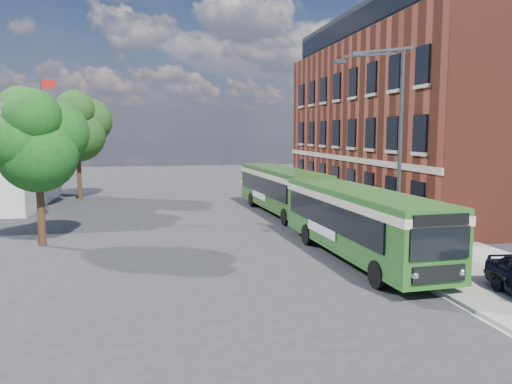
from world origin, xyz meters
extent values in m
plane|color=#2A2A2D|center=(0.00, 0.00, 0.00)|extent=(120.00, 120.00, 0.00)
cube|color=gray|center=(7.00, 8.00, 0.07)|extent=(6.00, 48.00, 0.15)
cube|color=beige|center=(3.95, 8.00, 0.01)|extent=(0.12, 48.00, 0.01)
cube|color=maroon|center=(14.00, 12.00, 6.00)|extent=(12.00, 26.00, 12.00)
cube|color=beige|center=(7.96, 12.00, 3.60)|extent=(0.12, 26.00, 0.35)
cube|color=black|center=(14.00, 12.00, 13.10)|extent=(10.80, 24.80, 2.20)
cube|color=black|center=(8.57, 12.00, 13.10)|extent=(0.08, 24.00, 1.40)
cylinder|color=#3C3F41|center=(-12.50, 13.00, 4.50)|extent=(0.10, 0.10, 9.00)
cube|color=#B11614|center=(-12.05, 13.00, 8.60)|extent=(0.90, 0.02, 0.60)
cylinder|color=#3C3F41|center=(5.20, -2.00, 0.15)|extent=(0.44, 0.44, 0.30)
cylinder|color=#3C3F41|center=(5.20, -2.00, 4.50)|extent=(0.18, 0.18, 9.00)
cube|color=#3C3F41|center=(3.96, -2.60, 8.80)|extent=(2.58, 0.46, 0.37)
cube|color=#3C3F41|center=(3.96, -1.40, 8.80)|extent=(2.58, 0.46, 0.37)
cube|color=#3C3F41|center=(2.73, -3.08, 8.55)|extent=(0.55, 0.22, 0.16)
cube|color=#3C3F41|center=(2.73, -0.92, 8.55)|extent=(0.55, 0.22, 0.16)
cylinder|color=#3C3F41|center=(5.60, -4.20, 1.25)|extent=(0.08, 0.08, 2.50)
cube|color=red|center=(5.60, -4.20, 2.35)|extent=(0.35, 0.04, 0.35)
cube|color=#275C20|center=(3.20, -2.26, 1.77)|extent=(3.08, 11.80, 2.45)
cube|color=#275C20|center=(3.20, -2.26, 0.50)|extent=(3.12, 11.84, 0.14)
cube|color=black|center=(1.91, -2.03, 1.90)|extent=(0.57, 9.88, 1.10)
cube|color=black|center=(4.46, -1.90, 1.90)|extent=(0.57, 9.88, 1.10)
cube|color=beige|center=(3.20, -2.26, 2.60)|extent=(3.14, 11.86, 0.32)
cube|color=#275C20|center=(3.20, -2.26, 2.96)|extent=(2.97, 11.70, 0.12)
cube|color=black|center=(3.49, -8.13, 1.95)|extent=(2.15, 0.19, 1.05)
cube|color=black|center=(3.49, -8.14, 2.70)|extent=(2.00, 0.18, 0.38)
cube|color=black|center=(3.49, -8.14, 0.95)|extent=(1.90, 0.17, 0.55)
sphere|color=silver|center=(2.64, -8.17, 0.95)|extent=(0.26, 0.26, 0.26)
sphere|color=silver|center=(4.34, -8.08, 0.95)|extent=(0.26, 0.26, 0.26)
cube|color=black|center=(2.91, 3.60, 2.00)|extent=(2.00, 0.18, 0.90)
cube|color=white|center=(1.86, -1.33, 1.15)|extent=(0.20, 3.20, 0.45)
cylinder|color=black|center=(2.23, -6.36, 0.50)|extent=(0.33, 1.01, 1.00)
cylinder|color=black|center=(4.57, -6.25, 0.50)|extent=(0.33, 1.01, 1.00)
cylinder|color=black|center=(1.88, 0.72, 0.50)|extent=(0.33, 1.01, 1.00)
cylinder|color=black|center=(4.22, 0.84, 0.50)|extent=(0.33, 1.01, 1.00)
cube|color=#224D15|center=(3.00, 10.27, 1.77)|extent=(3.29, 12.46, 2.45)
cube|color=#224D15|center=(3.00, 10.27, 0.50)|extent=(3.34, 12.51, 0.14)
cube|color=black|center=(1.70, 10.48, 1.90)|extent=(0.76, 10.51, 1.10)
cube|color=black|center=(4.26, 10.65, 1.90)|extent=(0.76, 10.51, 1.10)
cube|color=beige|center=(3.00, 10.27, 2.60)|extent=(3.36, 12.53, 0.32)
cube|color=#224D15|center=(3.00, 10.27, 2.96)|extent=(3.19, 12.36, 0.12)
cube|color=black|center=(3.40, 4.09, 1.95)|extent=(2.15, 0.22, 1.05)
cube|color=black|center=(3.40, 4.08, 2.70)|extent=(2.00, 0.21, 0.38)
cube|color=black|center=(3.40, 4.08, 0.95)|extent=(1.90, 0.20, 0.55)
sphere|color=silver|center=(2.55, 4.04, 0.95)|extent=(0.26, 0.26, 0.26)
sphere|color=silver|center=(4.25, 4.15, 0.95)|extent=(0.26, 0.26, 0.26)
cube|color=black|center=(2.60, 16.45, 2.00)|extent=(2.00, 0.21, 0.90)
cube|color=white|center=(1.65, 11.18, 1.15)|extent=(0.25, 3.20, 0.45)
cylinder|color=black|center=(2.12, 5.84, 0.50)|extent=(0.34, 1.02, 1.00)
cylinder|color=black|center=(4.45, 5.99, 0.50)|extent=(0.34, 1.02, 1.00)
cylinder|color=black|center=(1.61, 13.55, 0.50)|extent=(0.34, 1.02, 1.00)
cylinder|color=black|center=(3.95, 13.70, 0.50)|extent=(0.34, 1.02, 1.00)
imported|color=black|center=(5.52, -1.50, 1.07)|extent=(0.80, 0.71, 1.84)
imported|color=black|center=(5.01, -5.50, 0.87)|extent=(0.86, 0.79, 1.44)
cylinder|color=#342413|center=(-10.76, 3.08, 1.59)|extent=(0.36, 0.36, 3.18)
sphere|color=#164815|center=(-10.76, 3.08, 4.48)|extent=(3.76, 3.76, 3.76)
sphere|color=#164815|center=(-10.04, 3.66, 5.42)|extent=(3.18, 3.18, 3.18)
sphere|color=#164815|center=(-11.41, 2.58, 5.06)|extent=(2.89, 2.89, 2.89)
sphere|color=#164815|center=(-10.76, 2.36, 6.15)|extent=(2.60, 2.60, 2.60)
cylinder|color=#342413|center=(-13.91, 14.36, 1.81)|extent=(0.36, 0.36, 3.63)
sphere|color=#1F4517|center=(-13.91, 14.36, 5.11)|extent=(4.29, 4.29, 4.29)
sphere|color=#1F4517|center=(-13.09, 15.02, 6.18)|extent=(3.63, 3.63, 3.63)
sphere|color=#1F4517|center=(-14.66, 13.78, 5.77)|extent=(3.30, 3.30, 3.30)
sphere|color=#1F4517|center=(-13.91, 13.54, 7.01)|extent=(2.97, 2.97, 2.97)
cylinder|color=#342413|center=(-11.41, 20.51, 1.87)|extent=(0.36, 0.36, 3.74)
sphere|color=#1E4116|center=(-11.41, 20.51, 5.27)|extent=(4.42, 4.42, 4.42)
sphere|color=#1E4116|center=(-10.56, 21.19, 6.38)|extent=(3.74, 3.74, 3.74)
sphere|color=#1E4116|center=(-12.18, 19.92, 5.95)|extent=(3.40, 3.40, 3.40)
sphere|color=#1E4116|center=(-11.41, 19.66, 7.23)|extent=(3.06, 3.06, 3.06)
camera|label=1|loc=(-5.34, -22.18, 5.46)|focal=35.00mm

